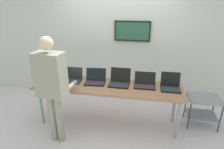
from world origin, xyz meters
name	(u,v)px	position (x,y,z in m)	size (l,w,h in m)	color
ground	(108,123)	(0.00, 0.00, -0.02)	(8.00, 8.00, 0.04)	silver
back_wall	(118,43)	(0.01, 1.13, 1.31)	(8.00, 0.11, 2.61)	beige
workbench	(108,88)	(0.00, 0.00, 0.73)	(2.65, 0.70, 0.79)	#9A6B4D
equipment_box	(52,73)	(-1.11, 0.06, 0.94)	(0.33, 0.37, 0.29)	#545E5B
laptop_station_0	(73,78)	(-0.69, 0.10, 0.84)	(0.31, 0.27, 0.24)	#222426
laptop_station_1	(95,80)	(-0.26, 0.10, 0.84)	(0.40, 0.36, 0.24)	black
laptop_station_2	(120,81)	(0.20, 0.11, 0.85)	(0.38, 0.34, 0.27)	black
laptop_station_3	(145,83)	(0.65, 0.11, 0.84)	(0.38, 0.32, 0.22)	black
laptop_station_4	(170,85)	(1.09, 0.08, 0.85)	(0.33, 0.30, 0.27)	black
person	(52,82)	(-0.74, -0.62, 1.07)	(0.47, 0.62, 1.76)	gray
storage_cart	(203,107)	(1.74, 0.27, 0.38)	(0.56, 0.44, 0.57)	gray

